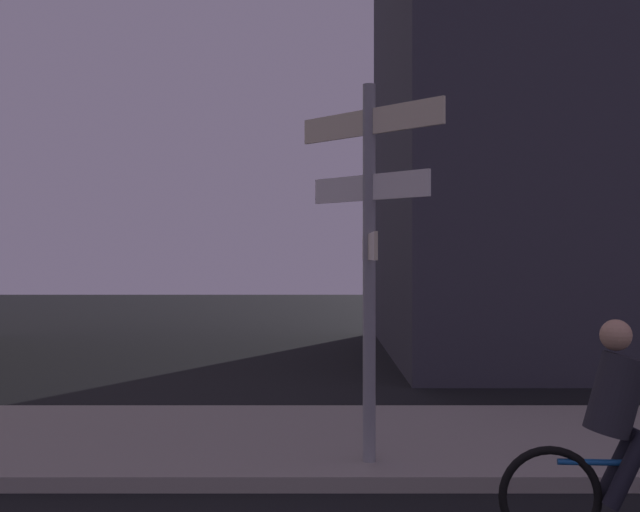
# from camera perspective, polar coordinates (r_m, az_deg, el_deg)

# --- Properties ---
(sidewalk_kerb) EXTENTS (40.00, 3.20, 0.14)m
(sidewalk_kerb) POSITION_cam_1_polar(r_m,az_deg,el_deg) (8.49, -3.19, -13.50)
(sidewalk_kerb) COLOR gray
(sidewalk_kerb) RESTS_ON ground_plane
(signpost) EXTENTS (1.23, 1.76, 3.51)m
(signpost) POSITION_cam_1_polar(r_m,az_deg,el_deg) (7.18, 3.93, 1.39)
(signpost) COLOR gray
(signpost) RESTS_ON sidewalk_kerb
(cyclist) EXTENTS (1.82, 0.35, 1.61)m
(cyclist) POSITION_cam_1_polar(r_m,az_deg,el_deg) (5.91, 21.79, -12.76)
(cyclist) COLOR black
(cyclist) RESTS_ON ground_plane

